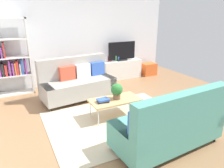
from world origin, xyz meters
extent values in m
plane|color=#936B47|center=(0.00, 0.00, 0.00)|extent=(7.68, 7.68, 0.00)
cube|color=silver|center=(0.00, 2.80, 1.45)|extent=(6.40, 0.12, 2.90)
cube|color=beige|center=(-0.10, -0.25, 0.01)|extent=(2.90, 2.20, 0.01)
cube|color=gray|center=(-0.45, 1.30, 0.32)|extent=(1.99, 1.06, 0.44)
cube|color=gray|center=(-0.49, 1.61, 0.82)|extent=(1.91, 0.42, 0.56)
cube|color=gray|center=(0.39, 1.40, 0.43)|extent=(0.30, 0.86, 0.22)
cube|color=gray|center=(-1.30, 1.20, 0.43)|extent=(0.30, 0.86, 0.22)
cylinder|color=black|center=(0.45, 1.06, 0.05)|extent=(0.05, 0.05, 0.10)
cylinder|color=black|center=(-1.28, 0.86, 0.05)|extent=(0.05, 0.05, 0.10)
cylinder|color=black|center=(0.37, 1.74, 0.05)|extent=(0.05, 0.05, 0.10)
cylinder|color=black|center=(-1.36, 1.53, 0.05)|extent=(0.05, 0.05, 0.10)
cube|color=#3359B2|center=(0.19, 1.52, 0.72)|extent=(0.41, 0.19, 0.36)
cube|color=white|center=(-0.25, 1.46, 0.72)|extent=(0.41, 0.19, 0.36)
cube|color=#D84C33|center=(-0.70, 1.41, 0.72)|extent=(0.41, 0.19, 0.36)
cube|color=teal|center=(0.25, -1.40, 0.32)|extent=(1.95, 0.95, 0.44)
cube|color=teal|center=(0.26, -1.72, 0.82)|extent=(1.91, 0.31, 0.56)
cube|color=teal|center=(-0.60, -1.45, 0.43)|extent=(0.25, 0.85, 0.22)
cube|color=teal|center=(1.09, -1.35, 0.43)|extent=(0.25, 0.85, 0.22)
cylinder|color=black|center=(-0.64, -1.11, 0.05)|extent=(0.05, 0.05, 0.10)
cylinder|color=black|center=(1.09, -1.01, 0.05)|extent=(0.05, 0.05, 0.10)
cylinder|color=black|center=(1.13, -1.69, 0.05)|extent=(0.05, 0.05, 0.10)
cube|color=#3359B2|center=(-0.42, -1.58, 0.72)|extent=(0.41, 0.16, 0.36)
cube|color=#288C4C|center=(0.03, -1.56, 0.72)|extent=(0.41, 0.16, 0.36)
cube|color=tan|center=(-0.05, -0.05, 0.40)|extent=(1.10, 0.56, 0.04)
cylinder|color=silver|center=(-0.55, 0.18, 0.19)|extent=(0.02, 0.02, 0.38)
cylinder|color=silver|center=(0.45, 0.18, 0.19)|extent=(0.02, 0.02, 0.38)
cylinder|color=silver|center=(-0.55, -0.28, 0.19)|extent=(0.02, 0.02, 0.38)
cylinder|color=silver|center=(0.45, -0.28, 0.19)|extent=(0.02, 0.02, 0.38)
cube|color=silver|center=(1.50, 2.46, 0.32)|extent=(1.40, 0.44, 0.64)
cube|color=black|center=(1.50, 2.44, 0.66)|extent=(0.36, 0.20, 0.04)
cube|color=black|center=(1.50, 2.44, 0.98)|extent=(1.00, 0.05, 0.60)
cube|color=white|center=(-1.47, 2.48, 1.05)|extent=(0.04, 0.36, 2.10)
cube|color=white|center=(-2.00, 2.48, 2.08)|extent=(1.10, 0.36, 0.04)
cube|color=white|center=(-2.00, 2.48, 0.02)|extent=(1.10, 0.36, 0.04)
cube|color=white|center=(-2.00, 2.48, 0.55)|extent=(1.02, 0.36, 0.03)
cube|color=white|center=(-2.00, 2.48, 1.05)|extent=(1.02, 0.36, 0.03)
cube|color=white|center=(-2.00, 2.48, 1.55)|extent=(1.02, 0.36, 0.03)
cube|color=#262626|center=(-2.19, 2.48, 0.74)|extent=(0.05, 0.29, 0.35)
cube|color=red|center=(-2.12, 2.48, 0.72)|extent=(0.06, 0.29, 0.31)
cube|color=purple|center=(-2.02, 2.48, 0.78)|extent=(0.04, 0.29, 0.42)
cube|color=purple|center=(-1.94, 2.48, 0.74)|extent=(0.05, 0.29, 0.34)
cube|color=orange|center=(-1.88, 2.48, 0.74)|extent=(0.04, 0.29, 0.34)
cube|color=red|center=(-1.83, 2.48, 0.76)|extent=(0.06, 0.29, 0.38)
cube|color=silver|center=(-1.76, 2.48, 0.72)|extent=(0.03, 0.29, 0.31)
cube|color=#3359B2|center=(-1.70, 2.48, 0.78)|extent=(0.06, 0.29, 0.43)
cube|color=purple|center=(-1.62, 2.48, 0.77)|extent=(0.04, 0.29, 0.40)
cube|color=purple|center=(-2.16, 2.48, 1.21)|extent=(0.03, 0.29, 0.29)
cube|color=red|center=(-2.09, 2.48, 1.27)|extent=(0.03, 0.29, 0.40)
cube|color=orange|center=(2.60, 2.36, 0.22)|extent=(0.52, 0.40, 0.44)
cylinder|color=brown|center=(-0.01, -0.05, 0.48)|extent=(0.16, 0.16, 0.12)
sphere|color=#2D7233|center=(-0.01, -0.05, 0.64)|extent=(0.26, 0.26, 0.26)
cube|color=#262626|center=(-0.35, -0.07, 0.44)|extent=(0.27, 0.23, 0.03)
cube|color=#3359B2|center=(-0.35, -0.07, 0.47)|extent=(0.25, 0.19, 0.04)
cylinder|color=silver|center=(0.92, 2.51, 0.72)|extent=(0.09, 0.09, 0.16)
cylinder|color=#B24C4C|center=(1.07, 2.51, 0.74)|extent=(0.13, 0.13, 0.20)
cylinder|color=#3F8C4C|center=(1.26, 2.42, 0.73)|extent=(0.04, 0.04, 0.19)
cylinder|color=#3359B2|center=(1.35, 2.42, 0.71)|extent=(0.06, 0.06, 0.15)
camera|label=1|loc=(-2.01, -3.80, 2.22)|focal=33.67mm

